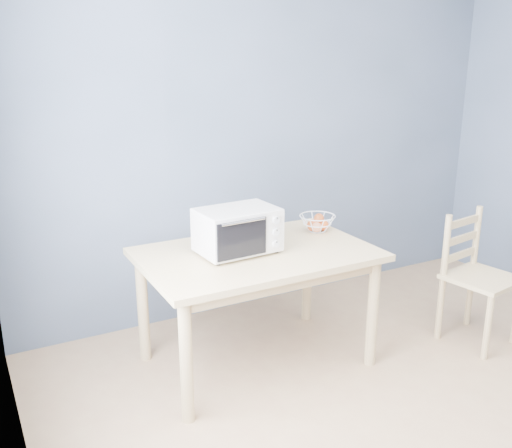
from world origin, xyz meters
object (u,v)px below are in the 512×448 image
dining_table (257,267)px  dining_chair (476,279)px  toaster_oven (235,230)px  fruit_basket (317,223)px

dining_table → dining_chair: (1.45, -0.43, -0.21)m
dining_table → dining_chair: 1.53m
toaster_oven → dining_chair: (1.59, -0.46, -0.46)m
toaster_oven → dining_chair: toaster_oven is taller
toaster_oven → dining_chair: size_ratio=0.55×
toaster_oven → fruit_basket: (0.68, 0.13, -0.09)m
toaster_oven → fruit_basket: 0.70m
toaster_oven → dining_table: bearing=-15.6°
dining_table → toaster_oven: size_ratio=2.87×
dining_table → dining_chair: dining_chair is taller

